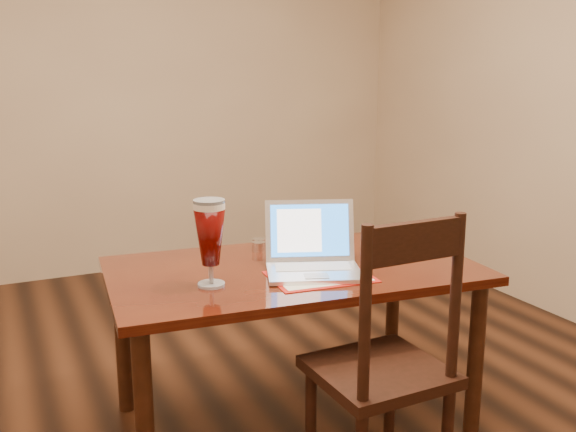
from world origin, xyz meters
name	(u,v)px	position (x,y,z in m)	size (l,w,h in m)	color
dining_table	(290,282)	(0.24, 0.02, 0.62)	(1.53, 0.95, 1.01)	#4E190A
dining_chair	(385,366)	(0.34, -0.54, 0.48)	(0.45, 0.43, 1.02)	black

